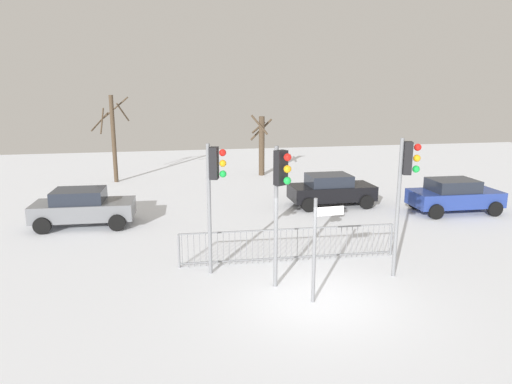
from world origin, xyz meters
The scene contains 11 objects.
ground_plane centered at (0.00, 0.00, 0.00)m, with size 60.00×60.00×0.00m, color white.
traffic_light_mid_right centered at (-2.36, 2.21, 2.80)m, with size 0.55×0.37×3.82m.
traffic_light_mid_left centered at (-0.78, 0.86, 2.84)m, with size 0.41×0.52×3.87m.
traffic_light_foreground_right centered at (2.81, 0.99, 2.93)m, with size 0.55×0.37×4.00m.
direction_sign_post centered at (-0.07, -0.12, 1.53)m, with size 0.79×0.10×2.72m.
pedestrian_guard_railing centered at (0.00, 2.75, 0.55)m, with size 6.84×0.30×1.07m.
car_grey_mid centered at (-6.92, 8.01, 0.77)m, with size 3.87×2.07×1.47m.
car_black_trailing centered at (3.70, 9.16, 0.77)m, with size 3.81×1.93×1.47m.
car_blue_far centered at (8.55, 7.03, 0.77)m, with size 3.85×2.02×1.47m.
bare_tree_left centered at (-6.53, 16.88, 2.66)m, with size 2.07×2.05×4.92m.
bare_tree_centre centered at (2.15, 17.31, 1.95)m, with size 1.53×1.55×3.74m.
Camera 1 is at (-3.68, -10.61, 5.34)m, focal length 32.72 mm.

